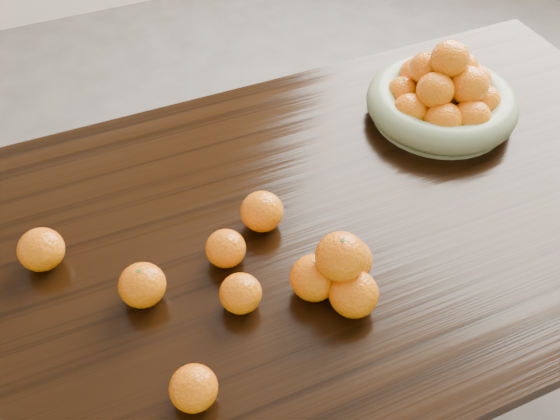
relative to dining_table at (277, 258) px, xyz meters
name	(u,v)px	position (x,y,z in m)	size (l,w,h in m)	color
ground	(278,402)	(0.00, 0.00, -0.66)	(5.00, 5.00, 0.00)	#63605D
dining_table	(277,258)	(0.00, 0.00, 0.00)	(2.00, 1.00, 0.75)	black
fruit_bowl	(444,97)	(0.52, 0.19, 0.15)	(0.36, 0.36, 0.20)	gray
orange_pyramid	(339,272)	(0.04, -0.19, 0.15)	(0.17, 0.16, 0.14)	orange
loose_orange_0	(142,285)	(-0.29, -0.06, 0.13)	(0.09, 0.09, 0.08)	orange
loose_orange_1	(194,388)	(-0.27, -0.29, 0.13)	(0.08, 0.08, 0.07)	orange
loose_orange_2	(241,293)	(-0.13, -0.14, 0.13)	(0.08, 0.08, 0.07)	orange
loose_orange_3	(41,250)	(-0.45, 0.10, 0.13)	(0.09, 0.09, 0.08)	orange
loose_orange_4	(262,212)	(-0.02, 0.03, 0.13)	(0.09, 0.09, 0.08)	orange
loose_orange_5	(226,248)	(-0.12, -0.03, 0.13)	(0.08, 0.08, 0.07)	orange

